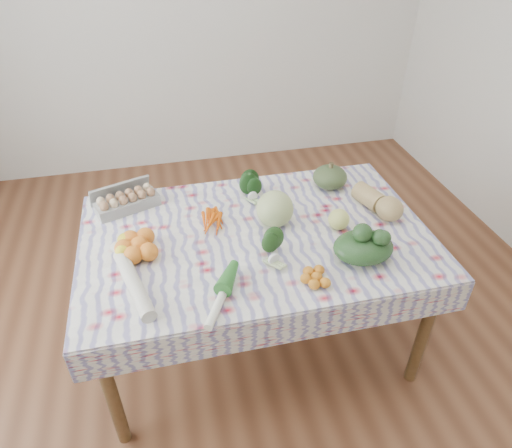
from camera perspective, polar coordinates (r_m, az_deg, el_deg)
name	(u,v)px	position (r m, az deg, el deg)	size (l,w,h in m)	color
ground	(256,338)	(2.73, 0.00, -14.07)	(4.50, 4.50, 0.00)	brown
wall_back	(191,1)	(4.03, -8.08, 25.91)	(4.00, 0.04, 2.80)	silver
dining_table	(256,247)	(2.25, 0.00, -2.92)	(1.60, 1.00, 0.75)	brown
tablecloth	(256,235)	(2.20, 0.00, -1.35)	(1.66, 1.06, 0.01)	white
egg_carton	(127,202)	(2.44, -15.80, 2.66)	(0.32, 0.13, 0.09)	gray
carrot_bunch	(214,220)	(2.27, -5.32, 0.53)	(0.20, 0.18, 0.04)	#EB5B0A
kale_bunch	(249,188)	(2.42, -0.86, 4.50)	(0.14, 0.12, 0.12)	black
kabocha_squash	(330,177)	(2.55, 9.23, 5.82)	(0.19, 0.19, 0.12)	#3E502C
cabbage	(275,209)	(2.21, 2.38, 1.90)	(0.18, 0.18, 0.18)	#A9BA74
butternut_squash	(379,200)	(2.40, 15.08, 2.90)	(0.13, 0.29, 0.13)	tan
orange_cluster	(139,245)	(2.12, -14.37, -2.57)	(0.27, 0.27, 0.09)	orange
broccoli	(268,251)	(2.01, 1.50, -3.41)	(0.13, 0.13, 0.10)	#1D4117
mandarin_cluster	(317,276)	(1.94, 7.60, -6.50)	(0.16, 0.16, 0.05)	orange
grapefruit	(339,219)	(2.24, 10.31, 0.58)	(0.10, 0.10, 0.10)	#DCE06D
spinach_bag	(363,247)	(2.07, 13.26, -2.84)	(0.27, 0.22, 0.12)	#1C3819
daikon	(134,284)	(1.95, -15.04, -7.20)	(0.06, 0.06, 0.44)	silver
leek	(222,296)	(1.86, -4.28, -8.92)	(0.04, 0.04, 0.34)	white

